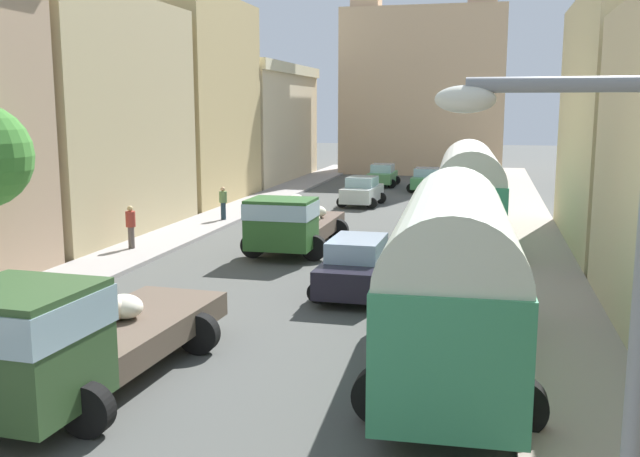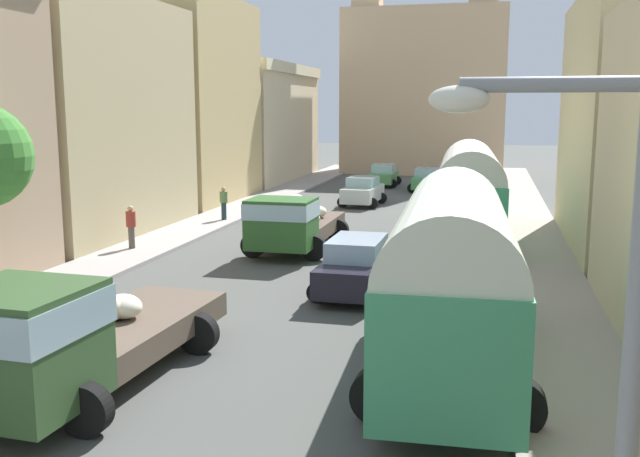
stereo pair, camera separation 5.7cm
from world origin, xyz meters
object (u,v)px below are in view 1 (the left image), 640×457
parked_bus_0 (453,270)px  car_1 (383,175)px  parked_bus_1 (469,190)px  streetlamp_near (604,380)px  cargo_truck_1 (292,222)px  car_0 (362,191)px  cargo_truck_0 (67,335)px  pedestrian_1 (131,226)px  car_2 (357,266)px  car_3 (427,180)px  pedestrian_0 (223,202)px

parked_bus_0 → car_1: size_ratio=2.41×
parked_bus_0 → parked_bus_1: size_ratio=0.91×
car_1 → streetlamp_near: (7.91, -43.22, 2.64)m
cargo_truck_1 → car_0: 13.41m
parked_bus_1 → streetlamp_near: (1.58, -23.08, 1.22)m
car_0 → cargo_truck_0: bearing=-91.3°
pedestrian_1 → streetlamp_near: size_ratio=0.31×
car_0 → car_2: car_2 is taller
streetlamp_near → cargo_truck_0: bearing=145.1°
parked_bus_1 → car_2: size_ratio=2.20×
cargo_truck_1 → cargo_truck_0: bearing=-91.3°
cargo_truck_0 → car_1: cargo_truck_0 is taller
parked_bus_0 → parked_bus_1: bearing=90.3°
cargo_truck_0 → car_3: cargo_truck_0 is taller
car_0 → car_3: bearing=69.0°
cargo_truck_1 → pedestrian_1: bearing=-168.0°
parked_bus_0 → pedestrian_0: bearing=123.9°
cargo_truck_1 → car_2: bearing=-56.7°
parked_bus_0 → cargo_truck_1: size_ratio=1.35×
parked_bus_1 → car_0: bearing=120.6°
car_1 → car_3: size_ratio=0.98×
car_0 → streetlamp_near: streetlamp_near is taller
car_3 → pedestrian_0: bearing=-118.9°
car_1 → car_3: car_1 is taller
cargo_truck_1 → streetlamp_near: (7.89, -19.86, 2.25)m
car_2 → pedestrian_0: (-8.44, 11.24, 0.15)m
car_3 → pedestrian_0: (-8.27, -14.99, 0.20)m
parked_bus_0 → car_1: 34.94m
car_2 → cargo_truck_1: bearing=123.3°
parked_bus_1 → cargo_truck_1: 7.16m
cargo_truck_0 → car_0: size_ratio=1.86×
cargo_truck_0 → car_3: size_ratio=1.91×
pedestrian_0 → pedestrian_1: pedestrian_1 is taller
parked_bus_0 → pedestrian_1: (-12.31, 9.71, -1.14)m
pedestrian_1 → streetlamp_near: bearing=-53.4°
cargo_truck_0 → pedestrian_1: bearing=113.5°
cargo_truck_0 → car_2: 9.72m
car_2 → pedestrian_0: 14.06m
pedestrian_1 → cargo_truck_1: bearing=12.0°
cargo_truck_0 → car_2: bearing=67.5°
parked_bus_1 → streetlamp_near: size_ratio=1.71×
parked_bus_0 → car_0: 25.15m
car_3 → streetlamp_near: bearing=-83.5°
cargo_truck_0 → pedestrian_1: cargo_truck_0 is taller
cargo_truck_0 → pedestrian_0: size_ratio=4.20×
cargo_truck_1 → car_0: size_ratio=1.70×
car_3 → car_0: bearing=-111.0°
car_2 → pedestrian_1: bearing=157.2°
parked_bus_1 → pedestrian_0: bearing=165.9°
car_2 → parked_bus_0: bearing=-62.6°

